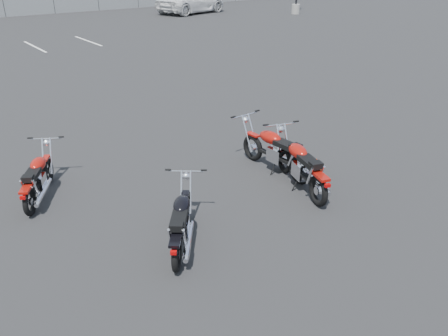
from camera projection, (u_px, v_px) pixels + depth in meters
ground at (235, 212)px, 8.34m from camera, size 120.00×120.00×0.00m
motorcycle_front_red at (38, 178)px, 8.67m from camera, size 1.34×1.83×0.95m
motorcycle_second_black at (182, 222)px, 7.22m from camera, size 1.53×1.75×0.96m
motorcycle_third_red at (276, 151)px, 9.73m from camera, size 0.87×2.25×1.10m
motorcycle_rear_red at (302, 166)px, 9.02m from camera, size 1.19×2.21×1.09m
training_cone_near at (316, 164)px, 9.96m from camera, size 0.23×0.23×0.28m
training_cone_far at (298, 153)px, 10.45m from camera, size 0.26×0.26×0.31m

